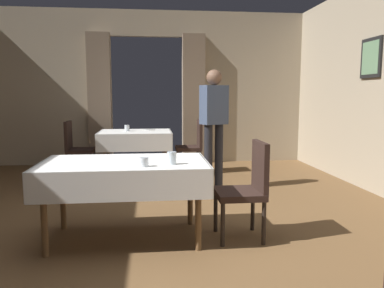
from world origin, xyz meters
TOP-DOWN VIEW (x-y plane):
  - ground at (0.00, 0.00)m, footprint 10.08×10.08m
  - wall_back at (0.00, 4.18)m, footprint 6.40×0.27m
  - dining_table_mid at (-0.19, 0.06)m, footprint 1.54×0.92m
  - dining_table_far at (-0.20, 3.03)m, footprint 1.22×0.93m
  - chair_mid_right at (0.97, -0.04)m, footprint 0.44×0.44m
  - chair_far_left at (-1.20, 3.01)m, footprint 0.44×0.44m
  - chair_far_right at (0.79, 3.09)m, footprint 0.45×0.44m
  - glass_mid_a at (0.25, -0.15)m, footprint 0.08×0.08m
  - glass_mid_b at (-0.00, -0.23)m, footprint 0.08×0.08m
  - plate_far_a at (0.03, 3.23)m, footprint 0.21×0.21m
  - glass_far_b at (-0.34, 3.07)m, footprint 0.08×0.08m
  - person_waiter_by_doorway at (0.96, 1.87)m, footprint 0.42×0.34m

SIDE VIEW (x-z plane):
  - ground at x=0.00m, z-range 0.00..0.00m
  - chair_mid_right at x=0.97m, z-range 0.05..0.98m
  - chair_far_left at x=-1.20m, z-range 0.05..0.98m
  - chair_far_right at x=0.79m, z-range 0.05..0.98m
  - dining_table_far at x=-0.20m, z-range 0.27..1.02m
  - dining_table_mid at x=-0.19m, z-range 0.29..1.04m
  - plate_far_a at x=0.03m, z-range 0.75..0.76m
  - glass_mid_b at x=0.00m, z-range 0.75..0.83m
  - glass_far_b at x=-0.34m, z-range 0.75..0.86m
  - glass_mid_a at x=0.25m, z-range 0.75..0.86m
  - person_waiter_by_doorway at x=0.96m, z-range 0.16..1.88m
  - wall_back at x=0.00m, z-range 0.02..3.02m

